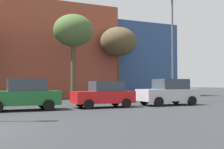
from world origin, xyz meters
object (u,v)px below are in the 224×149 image
object	(u,v)px
bare_tree_0	(118,42)
bare_tree_1	(73,32)
street_lamp	(172,43)
parked_car_3	(23,95)
parked_car_5	(169,92)
parked_car_4	(104,94)

from	to	relation	value
bare_tree_0	bare_tree_1	bearing A→B (deg)	-155.61
street_lamp	bare_tree_0	bearing A→B (deg)	100.12
bare_tree_0	bare_tree_1	world-z (taller)	bare_tree_1
bare_tree_0	street_lamp	world-z (taller)	street_lamp
parked_car_3	parked_car_5	bearing A→B (deg)	-180.00
parked_car_3	bare_tree_0	world-z (taller)	bare_tree_0
bare_tree_0	street_lamp	distance (m)	8.07
parked_car_3	street_lamp	world-z (taller)	street_lamp
parked_car_5	street_lamp	xyz separation A→B (m)	(2.42, 2.79, 4.11)
parked_car_4	bare_tree_1	world-z (taller)	bare_tree_1
parked_car_4	bare_tree_1	bearing A→B (deg)	-91.75
bare_tree_0	street_lamp	bearing A→B (deg)	-79.88
parked_car_5	bare_tree_1	xyz separation A→B (m)	(-4.81, 8.03, 5.42)
parked_car_5	street_lamp	distance (m)	5.52
parked_car_5	bare_tree_1	world-z (taller)	bare_tree_1
bare_tree_1	street_lamp	distance (m)	9.02
parked_car_5	bare_tree_0	distance (m)	11.91
parked_car_5	parked_car_4	bearing A→B (deg)	-0.00
parked_car_5	parked_car_3	bearing A→B (deg)	0.00
parked_car_5	street_lamp	size ratio (longest dim) A/B	0.48
parked_car_3	parked_car_5	xyz separation A→B (m)	(10.09, 0.00, 0.03)
bare_tree_1	street_lamp	bearing A→B (deg)	-35.90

